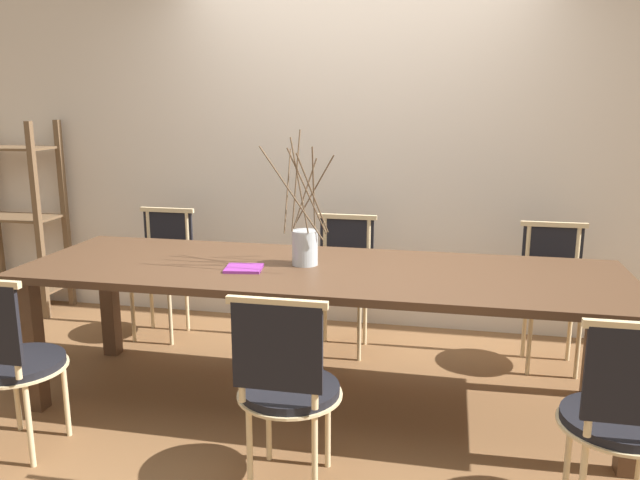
{
  "coord_description": "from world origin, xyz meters",
  "views": [
    {
      "loc": [
        0.65,
        -3.12,
        1.63
      ],
      "look_at": [
        0.0,
        0.0,
        0.92
      ],
      "focal_mm": 35.0,
      "sensor_mm": 36.0,
      "label": 1
    }
  ],
  "objects_px": {
    "book_stack": "(244,268)",
    "chair_near_center": "(623,414)",
    "dining_table": "(320,282)",
    "vase_centerpiece": "(305,244)",
    "chair_far_center": "(552,291)",
    "shelving_rack": "(16,218)"
  },
  "relations": [
    {
      "from": "chair_far_center",
      "to": "book_stack",
      "type": "xyz_separation_m",
      "value": [
        -1.69,
        -0.92,
        0.29
      ]
    },
    {
      "from": "dining_table",
      "to": "shelving_rack",
      "type": "xyz_separation_m",
      "value": [
        -2.66,
        1.08,
        0.05
      ]
    },
    {
      "from": "book_stack",
      "to": "chair_near_center",
      "type": "bearing_deg",
      "value": -21.54
    },
    {
      "from": "chair_far_center",
      "to": "book_stack",
      "type": "relative_size",
      "value": 4.22
    },
    {
      "from": "vase_centerpiece",
      "to": "book_stack",
      "type": "height_order",
      "value": "vase_centerpiece"
    },
    {
      "from": "book_stack",
      "to": "shelving_rack",
      "type": "relative_size",
      "value": 0.14
    },
    {
      "from": "dining_table",
      "to": "vase_centerpiece",
      "type": "distance_m",
      "value": 0.22
    },
    {
      "from": "dining_table",
      "to": "vase_centerpiece",
      "type": "xyz_separation_m",
      "value": [
        -0.09,
        0.04,
        0.2
      ]
    },
    {
      "from": "chair_near_center",
      "to": "chair_far_center",
      "type": "relative_size",
      "value": 1.0
    },
    {
      "from": "dining_table",
      "to": "shelving_rack",
      "type": "distance_m",
      "value": 2.87
    },
    {
      "from": "vase_centerpiece",
      "to": "book_stack",
      "type": "distance_m",
      "value": 0.35
    },
    {
      "from": "book_stack",
      "to": "chair_far_center",
      "type": "bearing_deg",
      "value": 28.52
    },
    {
      "from": "chair_far_center",
      "to": "shelving_rack",
      "type": "height_order",
      "value": "shelving_rack"
    },
    {
      "from": "vase_centerpiece",
      "to": "book_stack",
      "type": "bearing_deg",
      "value": -150.07
    },
    {
      "from": "chair_near_center",
      "to": "chair_far_center",
      "type": "height_order",
      "value": "same"
    },
    {
      "from": "dining_table",
      "to": "vase_centerpiece",
      "type": "relative_size",
      "value": 4.43
    },
    {
      "from": "vase_centerpiece",
      "to": "shelving_rack",
      "type": "relative_size",
      "value": 0.48
    },
    {
      "from": "chair_near_center",
      "to": "chair_far_center",
      "type": "xyz_separation_m",
      "value": [
        -0.02,
        1.59,
        0.0
      ]
    },
    {
      "from": "dining_table",
      "to": "book_stack",
      "type": "xyz_separation_m",
      "value": [
        -0.38,
        -0.12,
        0.09
      ]
    },
    {
      "from": "vase_centerpiece",
      "to": "chair_far_center",
      "type": "bearing_deg",
      "value": 28.23
    },
    {
      "from": "book_stack",
      "to": "shelving_rack",
      "type": "xyz_separation_m",
      "value": [
        -2.28,
        1.2,
        -0.04
      ]
    },
    {
      "from": "book_stack",
      "to": "shelving_rack",
      "type": "bearing_deg",
      "value": 152.19
    }
  ]
}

